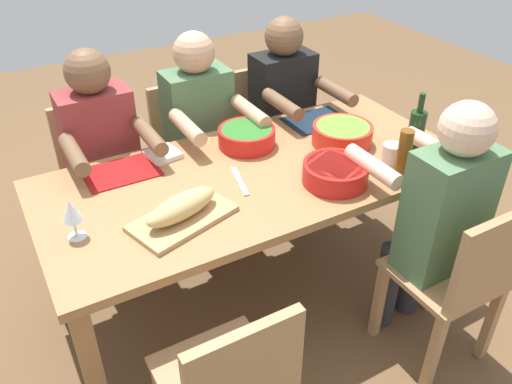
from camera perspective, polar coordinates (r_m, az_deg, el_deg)
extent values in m
plane|color=brown|center=(2.78, 0.00, -10.82)|extent=(8.00, 8.00, 0.00)
cube|color=#9E7044|center=(2.34, 0.00, 1.86)|extent=(1.91, 0.89, 0.04)
cube|color=#9E7044|center=(3.25, 10.50, 3.51)|extent=(0.07, 0.07, 0.70)
cube|color=#9E7044|center=(2.65, -21.54, -6.29)|extent=(0.07, 0.07, 0.70)
cube|color=#9E7044|center=(2.81, 20.22, -3.54)|extent=(0.07, 0.07, 0.70)
cube|color=#9E7044|center=(2.09, -17.28, -18.45)|extent=(0.07, 0.07, 0.70)
cube|color=#A87F56|center=(2.88, -15.98, 0.57)|extent=(0.40, 0.40, 0.03)
cube|color=#A87F56|center=(2.94, -17.59, 5.73)|extent=(0.38, 0.04, 0.40)
cube|color=#A87F56|center=(2.91, -11.18, -3.84)|extent=(0.04, 0.04, 0.42)
cube|color=#A87F56|center=(2.85, -17.61, -5.78)|extent=(0.04, 0.04, 0.42)
cube|color=#A87F56|center=(3.18, -13.28, -0.54)|extent=(0.04, 0.04, 0.42)
cube|color=#A87F56|center=(3.13, -19.16, -2.25)|extent=(0.04, 0.04, 0.42)
cylinder|color=#2D2D38|center=(2.84, -12.57, -4.70)|extent=(0.11, 0.11, 0.45)
cylinder|color=#2D2D38|center=(2.82, -15.64, -5.63)|extent=(0.11, 0.11, 0.45)
cube|color=maroon|center=(2.69, -16.57, 5.08)|extent=(0.34, 0.20, 0.55)
cylinder|color=brown|center=(2.44, -11.51, 6.00)|extent=(0.07, 0.30, 0.07)
cylinder|color=brown|center=(2.37, -19.21, 3.91)|extent=(0.07, 0.30, 0.07)
sphere|color=brown|center=(2.54, -17.92, 12.38)|extent=(0.21, 0.21, 0.21)
cube|color=#A87F56|center=(1.90, -3.87, -19.55)|extent=(0.40, 0.40, 0.03)
cube|color=#A87F56|center=(1.63, -1.16, -19.60)|extent=(0.38, 0.04, 0.40)
cube|color=#A87F56|center=(2.21, -1.53, -18.25)|extent=(0.04, 0.04, 0.42)
cube|color=#A87F56|center=(3.01, -6.43, 3.28)|extent=(0.40, 0.40, 0.03)
cube|color=#A87F56|center=(3.06, -8.08, 8.20)|extent=(0.38, 0.04, 0.40)
cube|color=#A87F56|center=(3.06, -1.97, -0.95)|extent=(0.04, 0.04, 0.42)
cube|color=#A87F56|center=(2.95, -7.82, -2.79)|extent=(0.04, 0.04, 0.42)
cube|color=#A87F56|center=(3.32, -4.71, 1.97)|extent=(0.04, 0.04, 0.42)
cube|color=#A87F56|center=(3.22, -10.18, 0.37)|extent=(0.04, 0.04, 0.42)
cylinder|color=#2D2D38|center=(2.98, -3.05, -1.71)|extent=(0.11, 0.11, 0.45)
cylinder|color=#2D2D38|center=(2.93, -5.84, -2.60)|extent=(0.11, 0.11, 0.45)
cube|color=#4C724C|center=(2.83, -6.30, 7.77)|extent=(0.34, 0.20, 0.55)
cylinder|color=tan|center=(2.62, -0.58, 8.74)|extent=(0.07, 0.30, 0.07)
cylinder|color=tan|center=(2.49, -7.49, 7.04)|extent=(0.07, 0.30, 0.07)
sphere|color=tan|center=(2.69, -6.79, 14.86)|extent=(0.21, 0.21, 0.21)
cube|color=#A87F56|center=(2.38, 19.75, -8.40)|extent=(0.40, 0.40, 0.03)
cube|color=#A87F56|center=(2.17, 24.25, -6.85)|extent=(0.38, 0.04, 0.40)
cube|color=#A87F56|center=(2.51, 13.24, -11.47)|extent=(0.04, 0.04, 0.42)
cube|color=#A87F56|center=(2.70, 18.75, -8.62)|extent=(0.04, 0.04, 0.42)
cube|color=#A87F56|center=(2.36, 18.79, -16.31)|extent=(0.04, 0.04, 0.42)
cube|color=#A87F56|center=(2.57, 24.19, -12.82)|extent=(0.04, 0.04, 0.42)
cylinder|color=#2D2D38|center=(2.57, 14.08, -9.83)|extent=(0.11, 0.11, 0.45)
cylinder|color=#2D2D38|center=(2.66, 16.68, -8.54)|extent=(0.11, 0.11, 0.45)
cube|color=#4C724C|center=(2.23, 20.05, -2.02)|extent=(0.34, 0.20, 0.55)
cylinder|color=beige|center=(2.21, 12.66, 2.75)|extent=(0.07, 0.30, 0.07)
cylinder|color=beige|center=(2.43, 18.78, 4.70)|extent=(0.07, 0.30, 0.07)
sphere|color=beige|center=(2.05, 22.03, 6.39)|extent=(0.21, 0.21, 0.21)
cube|color=#A87F56|center=(3.22, 2.16, 5.63)|extent=(0.40, 0.40, 0.03)
cube|color=#A87F56|center=(3.27, 0.55, 10.23)|extent=(0.38, 0.04, 0.40)
cube|color=#A87F56|center=(3.29, 6.14, 1.62)|extent=(0.04, 0.04, 0.42)
cube|color=#A87F56|center=(3.14, 1.03, 0.00)|extent=(0.04, 0.04, 0.42)
cube|color=#A87F56|center=(3.53, 3.01, 4.18)|extent=(0.04, 0.04, 0.42)
cube|color=#A87F56|center=(3.39, -1.88, 2.78)|extent=(0.04, 0.04, 0.42)
cylinder|color=#2D2D38|center=(3.21, 5.34, 0.97)|extent=(0.11, 0.11, 0.45)
cylinder|color=#2D2D38|center=(3.13, 2.91, 0.20)|extent=(0.11, 0.11, 0.45)
cube|color=black|center=(3.05, 2.86, 9.93)|extent=(0.34, 0.20, 0.55)
cylinder|color=brown|center=(2.89, 8.73, 10.81)|extent=(0.07, 0.30, 0.07)
cylinder|color=brown|center=(2.71, 2.90, 9.55)|extent=(0.07, 0.30, 0.07)
sphere|color=brown|center=(2.92, 3.07, 16.58)|extent=(0.21, 0.21, 0.21)
cylinder|color=red|center=(2.25, 8.63, 2.07)|extent=(0.28, 0.28, 0.09)
cylinder|color=beige|center=(2.24, 8.70, 2.72)|extent=(0.25, 0.25, 0.03)
cylinder|color=red|center=(2.56, 9.38, 6.17)|extent=(0.29, 0.29, 0.10)
cylinder|color=#669E33|center=(2.55, 9.44, 6.80)|extent=(0.25, 0.25, 0.03)
cylinder|color=red|center=(2.51, -1.02, 6.01)|extent=(0.27, 0.27, 0.09)
cylinder|color=#2D7028|center=(2.50, -1.03, 6.60)|extent=(0.24, 0.24, 0.03)
cube|color=tan|center=(2.04, -8.01, -2.84)|extent=(0.45, 0.33, 0.02)
ellipsoid|color=tan|center=(2.01, -8.13, -1.58)|extent=(0.34, 0.20, 0.09)
cylinder|color=#193819|center=(2.55, 17.03, 6.29)|extent=(0.08, 0.08, 0.20)
cylinder|color=#193819|center=(2.49, 17.58, 9.24)|extent=(0.03, 0.03, 0.09)
cylinder|color=brown|center=(2.33, 15.83, 4.04)|extent=(0.06, 0.06, 0.22)
cylinder|color=silver|center=(2.05, -18.90, -4.61)|extent=(0.07, 0.07, 0.01)
cylinder|color=silver|center=(2.03, -19.10, -3.71)|extent=(0.01, 0.01, 0.07)
cone|color=silver|center=(1.98, -19.52, -1.87)|extent=(0.08, 0.08, 0.08)
cube|color=maroon|center=(2.39, -14.48, 2.13)|extent=(0.32, 0.23, 0.01)
cylinder|color=white|center=(2.43, 14.53, 3.96)|extent=(0.08, 0.08, 0.10)
cube|color=#142333|center=(2.79, 6.60, 7.76)|extent=(0.32, 0.23, 0.01)
cube|color=silver|center=(2.25, -1.80, 1.20)|extent=(0.08, 0.23, 0.01)
cube|color=white|center=(2.47, -10.14, 4.06)|extent=(0.16, 0.16, 0.02)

